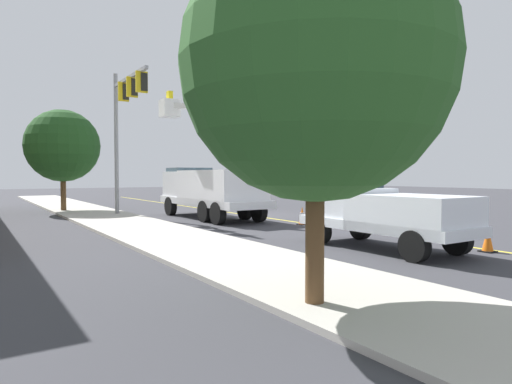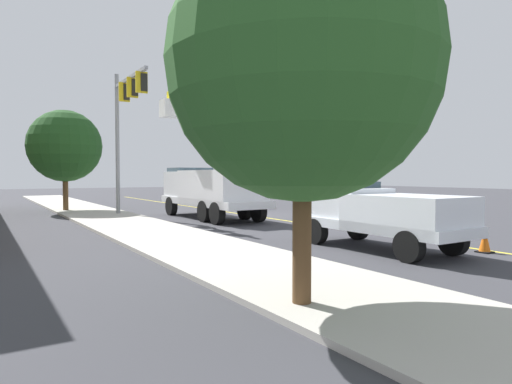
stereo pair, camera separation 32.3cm
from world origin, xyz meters
TOP-DOWN VIEW (x-y plane):
  - ground at (0.00, 0.00)m, footprint 120.00×120.00m
  - sidewalk_far_side at (-0.11, 7.29)m, footprint 60.05×4.52m
  - lane_centre_stripe at (0.00, 0.00)m, footprint 50.00×0.93m
  - utility_bucket_truck at (-0.39, 2.62)m, footprint 8.24×3.52m
  - service_pickup_truck at (-12.07, 2.40)m, footprint 5.63×2.26m
  - passing_minivan at (6.44, -2.67)m, footprint 4.83×2.01m
  - traffic_cone_leading at (-14.04, 0.19)m, footprint 0.40×0.40m
  - traffic_cone_mid_front at (-5.46, 0.40)m, footprint 0.40×0.40m
  - traffic_cone_mid_rear at (2.85, 0.76)m, footprint 0.40×0.40m
  - traffic_signal_mast at (2.10, 6.31)m, footprint 5.24×0.61m
  - street_tree_left at (-15.64, 8.12)m, footprint 4.54×4.54m
  - street_tree_right at (7.76, 8.53)m, footprint 4.39×4.39m

SIDE VIEW (x-z plane):
  - ground at x=0.00m, z-range 0.00..0.00m
  - lane_centre_stripe at x=0.00m, z-range 0.00..0.01m
  - sidewalk_far_side at x=-0.11m, z-range 0.00..0.12m
  - traffic_cone_mid_rear at x=2.85m, z-range -0.01..0.71m
  - traffic_cone_leading at x=-14.04m, z-range -0.01..0.74m
  - traffic_cone_mid_front at x=-5.46m, z-range -0.01..0.84m
  - passing_minivan at x=6.44m, z-range 0.13..1.82m
  - service_pickup_truck at x=-12.07m, z-range 0.09..2.15m
  - utility_bucket_truck at x=-0.39m, z-range -1.73..4.95m
  - street_tree_right at x=7.76m, z-range 0.93..7.18m
  - street_tree_left at x=-15.64m, z-range 0.90..7.25m
  - traffic_signal_mast at x=2.10m, z-range 1.62..9.51m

